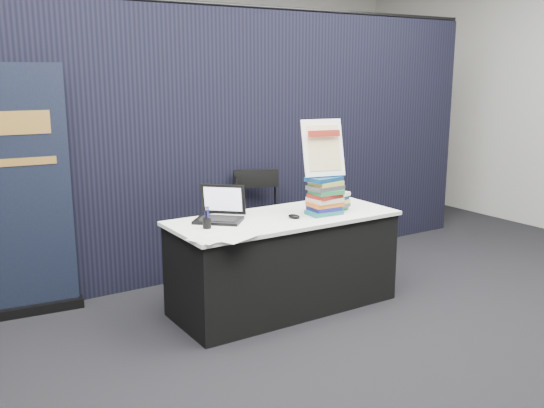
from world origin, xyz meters
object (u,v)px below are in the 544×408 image
Objects in this scene: display_table at (284,262)px; book_stack_tall at (325,196)px; book_stack_short at (334,201)px; info_sign at (323,148)px; pullup_banner at (19,208)px; laptop at (215,212)px; stacking_chair at (266,219)px.

display_table is 0.62m from book_stack_tall.
info_sign is (-0.14, -0.03, 0.44)m from book_stack_short.
laptop is at bearing -25.93° from pullup_banner.
book_stack_tall is at bearing -21.58° from display_table.
book_stack_tall reaches higher than stacking_chair.
book_stack_short is 0.55× the size of info_sign.
info_sign is (0.00, 0.03, 0.37)m from book_stack_tall.
info_sign is at bearing 25.38° from laptop.
display_table is 5.96× the size of book_stack_tall.
laptop is at bearing 166.54° from book_stack_short.
laptop is 1.56× the size of book_stack_tall.
pullup_banner is (-2.21, 1.01, 0.03)m from book_stack_short.
book_stack_tall is (0.82, -0.29, 0.09)m from laptop.
book_stack_short is at bearing -18.54° from pullup_banner.
book_stack_tall is 1.21× the size of book_stack_short.
book_stack_short is (0.96, -0.23, 0.01)m from laptop.
display_table is 0.78m from stacking_chair.
info_sign is at bearing -16.42° from display_table.
book_stack_tall reaches higher than book_stack_short.
info_sign reaches higher than display_table.
stacking_chair is (-0.02, 0.83, -0.36)m from book_stack_tall.
book_stack_tall is (0.30, -0.12, 0.52)m from display_table.
display_table is at bearing 172.06° from book_stack_short.
book_stack_short is 2.43m from pullup_banner.
pullup_banner is at bearing 152.70° from book_stack_tall.
stacking_chair is (-0.02, 0.80, -0.73)m from info_sign.
display_table is 3.94× the size of info_sign.
stacking_chair is (0.28, 0.71, 0.16)m from display_table.
info_sign reaches higher than laptop.
stacking_chair is at bearing 77.06° from laptop.
book_stack_short is at bearing -7.94° from display_table.
info_sign is 0.24× the size of pullup_banner.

